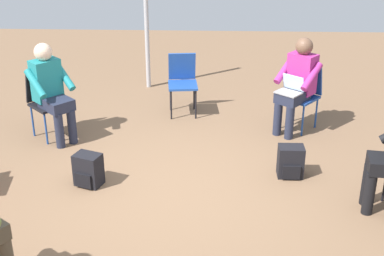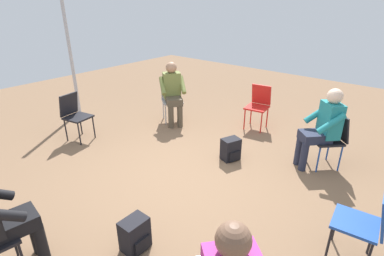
{
  "view_description": "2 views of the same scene",
  "coord_description": "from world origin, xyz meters",
  "px_view_note": "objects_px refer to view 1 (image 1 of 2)",
  "views": [
    {
      "loc": [
        -4.84,
        -0.45,
        2.97
      ],
      "look_at": [
        0.08,
        -0.26,
        0.73
      ],
      "focal_mm": 50.0,
      "sensor_mm": 36.0,
      "label": 1
    },
    {
      "loc": [
        2.42,
        -2.78,
        2.42
      ],
      "look_at": [
        -0.08,
        0.2,
        0.7
      ],
      "focal_mm": 28.0,
      "sensor_mm": 36.0,
      "label": 2
    }
  ],
  "objects_px": {
    "backpack_by_empty_chair": "(290,163)",
    "chair_east": "(182,79)",
    "chair_northeast": "(46,99)",
    "person_with_laptop": "(297,81)",
    "person_in_teal": "(51,88)",
    "chair_southeast": "(303,92)",
    "backpack_near_laptop_user": "(89,171)"
  },
  "relations": [
    {
      "from": "backpack_by_empty_chair",
      "to": "chair_east",
      "type": "bearing_deg",
      "value": 35.81
    },
    {
      "from": "chair_east",
      "to": "chair_northeast",
      "type": "height_order",
      "value": "same"
    },
    {
      "from": "chair_northeast",
      "to": "person_with_laptop",
      "type": "relative_size",
      "value": 0.69
    },
    {
      "from": "chair_east",
      "to": "backpack_by_empty_chair",
      "type": "height_order",
      "value": "chair_east"
    },
    {
      "from": "person_in_teal",
      "to": "backpack_by_empty_chair",
      "type": "xyz_separation_m",
      "value": [
        -0.86,
        -2.88,
        -0.54
      ]
    },
    {
      "from": "person_in_teal",
      "to": "person_with_laptop",
      "type": "bearing_deg",
      "value": 141.28
    },
    {
      "from": "chair_southeast",
      "to": "backpack_by_empty_chair",
      "type": "distance_m",
      "value": 1.44
    },
    {
      "from": "backpack_near_laptop_user",
      "to": "backpack_by_empty_chair",
      "type": "distance_m",
      "value": 2.22
    },
    {
      "from": "person_with_laptop",
      "to": "backpack_by_empty_chair",
      "type": "height_order",
      "value": "person_with_laptop"
    },
    {
      "from": "chair_east",
      "to": "person_with_laptop",
      "type": "height_order",
      "value": "person_with_laptop"
    },
    {
      "from": "chair_east",
      "to": "chair_northeast",
      "type": "xyz_separation_m",
      "value": [
        -0.82,
        1.7,
        0.0
      ]
    },
    {
      "from": "chair_east",
      "to": "backpack_near_laptop_user",
      "type": "bearing_deg",
      "value": 60.5
    },
    {
      "from": "chair_northeast",
      "to": "chair_east",
      "type": "bearing_deg",
      "value": 160.23
    },
    {
      "from": "person_with_laptop",
      "to": "person_in_teal",
      "type": "relative_size",
      "value": 1.0
    },
    {
      "from": "chair_east",
      "to": "backpack_near_laptop_user",
      "type": "xyz_separation_m",
      "value": [
        -2.08,
        0.91,
        -0.34
      ]
    },
    {
      "from": "chair_southeast",
      "to": "backpack_by_empty_chair",
      "type": "bearing_deg",
      "value": 116.83
    },
    {
      "from": "chair_east",
      "to": "chair_southeast",
      "type": "xyz_separation_m",
      "value": [
        -0.44,
        -1.62,
        0.0
      ]
    },
    {
      "from": "person_with_laptop",
      "to": "backpack_by_empty_chair",
      "type": "bearing_deg",
      "value": 120.34
    },
    {
      "from": "person_with_laptop",
      "to": "backpack_near_laptop_user",
      "type": "bearing_deg",
      "value": 71.91
    },
    {
      "from": "chair_northeast",
      "to": "person_in_teal",
      "type": "bearing_deg",
      "value": 90.0
    },
    {
      "from": "chair_northeast",
      "to": "person_with_laptop",
      "type": "height_order",
      "value": "person_with_laptop"
    },
    {
      "from": "person_in_teal",
      "to": "backpack_near_laptop_user",
      "type": "bearing_deg",
      "value": 75.07
    },
    {
      "from": "chair_northeast",
      "to": "person_with_laptop",
      "type": "xyz_separation_m",
      "value": [
        0.25,
        -3.21,
        0.2
      ]
    },
    {
      "from": "backpack_near_laptop_user",
      "to": "backpack_by_empty_chair",
      "type": "xyz_separation_m",
      "value": [
        0.28,
        -2.21,
        0.0
      ]
    },
    {
      "from": "person_in_teal",
      "to": "backpack_by_empty_chair",
      "type": "bearing_deg",
      "value": 117.75
    },
    {
      "from": "backpack_by_empty_chair",
      "to": "chair_northeast",
      "type": "bearing_deg",
      "value": 71.9
    },
    {
      "from": "backpack_near_laptop_user",
      "to": "backpack_by_empty_chair",
      "type": "height_order",
      "value": "same"
    },
    {
      "from": "chair_northeast",
      "to": "person_in_teal",
      "type": "distance_m",
      "value": 0.26
    },
    {
      "from": "chair_northeast",
      "to": "person_in_teal",
      "type": "height_order",
      "value": "person_in_teal"
    },
    {
      "from": "chair_east",
      "to": "backpack_by_empty_chair",
      "type": "bearing_deg",
      "value": 119.88
    },
    {
      "from": "chair_east",
      "to": "person_with_laptop",
      "type": "bearing_deg",
      "value": 153.43
    },
    {
      "from": "chair_northeast",
      "to": "chair_southeast",
      "type": "bearing_deg",
      "value": 141.05
    }
  ]
}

